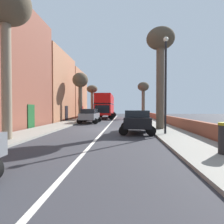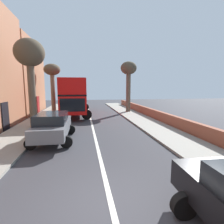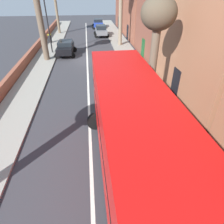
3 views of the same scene
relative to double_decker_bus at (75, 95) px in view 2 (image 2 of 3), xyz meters
The scene contains 7 objects.
ground_plane 16.72m from the double_decker_bus, 84.10° to the right, with size 84.00×84.00×0.00m, color #333338.
road_centre_line 16.72m from the double_decker_bus, 84.10° to the right, with size 0.16×54.00×0.01m, color silver.
double_decker_bus is the anchor object (origin of this frame).
parked_car_grey_left_3 10.44m from the double_decker_bus, 94.44° to the right, with size 2.44×4.43×1.70m.
street_tree_left_2 7.88m from the double_decker_bus, 112.77° to the right, with size 2.17×2.17×6.62m.
street_tree_left_4 5.08m from the double_decker_bus, 132.59° to the left, with size 2.11×2.11×6.14m.
street_tree_right_5 7.31m from the double_decker_bus, ahead, with size 2.03×2.03×6.33m.
Camera 2 is at (-0.69, -4.20, 3.15)m, focal length 27.57 mm.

